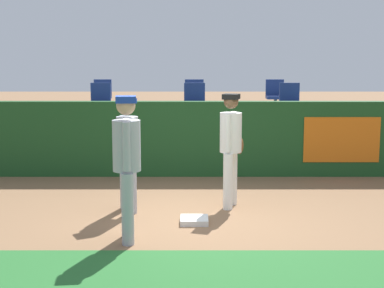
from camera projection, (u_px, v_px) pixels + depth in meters
The scene contains 13 objects.
ground_plane at pixel (190, 222), 8.38m from camera, with size 60.00×60.00×0.00m, color #846042.
first_base at pixel (192, 220), 8.31m from camera, with size 0.40×0.40×0.08m, color white.
player_fielder_home at pixel (229, 142), 9.06m from camera, with size 0.46×0.53×1.80m.
player_runner_visitor at pixel (125, 146), 8.81m from camera, with size 0.45×0.45×1.76m.
player_coach_visitor at pixel (125, 158), 7.37m from camera, with size 0.40×0.53×1.89m.
field_wall at pixel (191, 139), 11.46m from camera, with size 18.00×0.26×1.50m.
bleacher_platform at pixel (190, 135), 14.05m from camera, with size 18.00×4.80×0.95m, color #59595E.
seat_front_right at pixel (288, 100), 12.79m from camera, with size 0.45×0.44×0.84m.
seat_front_center at pixel (192, 100), 12.79m from camera, with size 0.47×0.44×0.84m.
seat_back_left at pixel (100, 94), 14.56m from camera, with size 0.45×0.44×0.84m.
seat_back_right at pixel (273, 94), 14.57m from camera, with size 0.46×0.44×0.84m.
seat_back_center at pixel (192, 94), 14.57m from camera, with size 0.48×0.44×0.84m.
seat_front_left at pixel (98, 100), 12.78m from camera, with size 0.44×0.44×0.84m.
Camera 1 is at (-0.01, -8.11, 2.40)m, focal length 53.93 mm.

